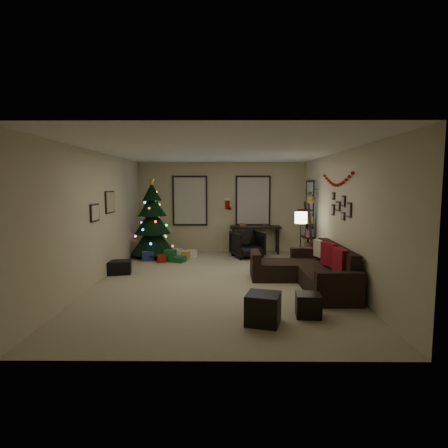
{
  "coord_description": "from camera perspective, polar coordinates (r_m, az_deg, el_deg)",
  "views": [
    {
      "loc": [
        0.16,
        -7.47,
        2.01
      ],
      "look_at": [
        0.1,
        0.6,
        1.15
      ],
      "focal_mm": 29.13,
      "sensor_mm": 36.0,
      "label": 1
    }
  ],
  "objects": [
    {
      "name": "floor_lamp",
      "position": [
        8.94,
        11.97,
        0.41
      ],
      "size": [
        0.29,
        0.29,
        1.37
      ],
      "rotation": [
        0.0,
        0.0,
        0.39
      ],
      "color": "black",
      "rests_on": "floor"
    },
    {
      "name": "pillow_red_a",
      "position": [
        6.89,
        17.79,
        -5.67
      ],
      "size": [
        0.16,
        0.49,
        0.48
      ],
      "primitive_type": "cube",
      "rotation": [
        0.0,
        0.0,
        0.06
      ],
      "color": "maroon",
      "rests_on": "sofa"
    },
    {
      "name": "wall_front",
      "position": [
        4.03,
        -1.9,
        -3.33
      ],
      "size": [
        5.0,
        0.0,
        5.0
      ],
      "primitive_type": "plane",
      "rotation": [
        -1.57,
        0.0,
        0.0
      ],
      "color": "beige",
      "rests_on": "floor"
    },
    {
      "name": "pillow_red_b",
      "position": [
        7.56,
        16.2,
        -4.6
      ],
      "size": [
        0.25,
        0.48,
        0.46
      ],
      "primitive_type": "cube",
      "rotation": [
        0.0,
        0.0,
        0.29
      ],
      "color": "maroon",
      "rests_on": "sofa"
    },
    {
      "name": "potted_plant",
      "position": [
        9.44,
        13.58,
        4.66
      ],
      "size": [
        0.57,
        0.55,
        0.48
      ],
      "primitive_type": "imported",
      "rotation": [
        0.0,
        0.0,
        0.62
      ],
      "color": "#4C4C4C",
      "rests_on": "bookshelf"
    },
    {
      "name": "window_back_left",
      "position": [
        11.01,
        -5.36,
        3.65
      ],
      "size": [
        1.05,
        0.06,
        1.5
      ],
      "color": "#728CB2",
      "rests_on": "wall_back"
    },
    {
      "name": "wall_right",
      "position": [
        7.85,
        17.76,
        0.97
      ],
      "size": [
        0.0,
        7.0,
        7.0
      ],
      "primitive_type": "plane",
      "rotation": [
        1.57,
        0.0,
        -1.57
      ],
      "color": "beige",
      "rests_on": "floor"
    },
    {
      "name": "wall_back",
      "position": [
        10.99,
        -0.4,
        2.63
      ],
      "size": [
        5.0,
        0.0,
        5.0
      ],
      "primitive_type": "plane",
      "rotation": [
        1.57,
        0.0,
        0.0
      ],
      "color": "beige",
      "rests_on": "floor"
    },
    {
      "name": "ottoman_near",
      "position": [
        5.45,
        6.15,
        -13.08
      ],
      "size": [
        0.58,
        0.58,
        0.45
      ],
      "primitive_type": "cube",
      "rotation": [
        0.0,
        0.0,
        -0.28
      ],
      "color": "black",
      "rests_on": "floor"
    },
    {
      "name": "window_back_right",
      "position": [
        10.98,
        4.57,
        3.66
      ],
      "size": [
        1.05,
        0.06,
        1.5
      ],
      "color": "#728CB2",
      "rests_on": "wall_back"
    },
    {
      "name": "wall_left",
      "position": [
        7.96,
        -19.11,
        0.99
      ],
      "size": [
        0.0,
        7.0,
        7.0
      ],
      "primitive_type": "plane",
      "rotation": [
        1.57,
        0.0,
        1.57
      ],
      "color": "beige",
      "rests_on": "floor"
    },
    {
      "name": "window_right_wall",
      "position": [
        10.29,
        13.42,
        3.07
      ],
      "size": [
        0.06,
        0.9,
        1.3
      ],
      "color": "#728CB2",
      "rests_on": "wall_right"
    },
    {
      "name": "garland",
      "position": [
        7.96,
        17.27,
        6.7
      ],
      "size": [
        0.08,
        1.9,
        0.3
      ],
      "primitive_type": null,
      "color": "#A5140C",
      "rests_on": "wall_right"
    },
    {
      "name": "art_map",
      "position": [
        8.61,
        -17.46,
        3.31
      ],
      "size": [
        0.04,
        0.6,
        0.5
      ],
      "color": "black",
      "rests_on": "wall_left"
    },
    {
      "name": "presents",
      "position": [
        10.02,
        -8.48,
        -4.88
      ],
      "size": [
        1.5,
        1.01,
        0.3
      ],
      "rotation": [
        0.0,
        0.0,
        -0.39
      ],
      "color": "gold",
      "rests_on": "floor"
    },
    {
      "name": "storage_bin",
      "position": [
        8.68,
        -16.37,
        -6.55
      ],
      "size": [
        0.67,
        0.51,
        0.3
      ],
      "primitive_type": "cube",
      "rotation": [
        0.0,
        0.0,
        0.2
      ],
      "color": "black",
      "rests_on": "floor"
    },
    {
      "name": "stocking_left",
      "position": [
        11.06,
        -1.13,
        3.2
      ],
      "size": [
        0.2,
        0.05,
        0.36
      ],
      "color": "#990F0C",
      "rests_on": "wall_back"
    },
    {
      "name": "floor",
      "position": [
        7.74,
        -0.79,
        -8.97
      ],
      "size": [
        7.0,
        7.0,
        0.0
      ],
      "primitive_type": "plane",
      "color": "tan",
      "rests_on": "ground"
    },
    {
      "name": "desk_chair",
      "position": [
        10.19,
        3.69,
        -3.18
      ],
      "size": [
        0.92,
        0.89,
        0.75
      ],
      "primitive_type": "imported",
      "rotation": [
        0.0,
        0.0,
        0.37
      ],
      "color": "black",
      "rests_on": "floor"
    },
    {
      "name": "art_abstract",
      "position": [
        7.7,
        -19.63,
        1.69
      ],
      "size": [
        0.04,
        0.45,
        0.35
      ],
      "color": "black",
      "rests_on": "wall_left"
    },
    {
      "name": "ottoman_far",
      "position": [
        5.86,
        13.09,
        -12.29
      ],
      "size": [
        0.41,
        0.41,
        0.36
      ],
      "primitive_type": "cube",
      "rotation": [
        0.0,
        0.0,
        -0.1
      ],
      "color": "black",
      "rests_on": "floor"
    },
    {
      "name": "gallery",
      "position": [
        7.76,
        17.83,
        2.56
      ],
      "size": [
        0.03,
        1.25,
        0.54
      ],
      "color": "black",
      "rests_on": "wall_right"
    },
    {
      "name": "christmas_tree",
      "position": [
        10.33,
        -11.16,
        0.01
      ],
      "size": [
        1.22,
        1.22,
        2.27
      ],
      "rotation": [
        0.0,
        0.0,
        0.03
      ],
      "color": "black",
      "rests_on": "floor"
    },
    {
      "name": "stocking_right",
      "position": [
        10.96,
        0.58,
        3.24
      ],
      "size": [
        0.2,
        0.05,
        0.36
      ],
      "color": "#990F0C",
      "rests_on": "wall_back"
    },
    {
      "name": "desk",
      "position": [
        10.8,
        4.93,
        -0.84
      ],
      "size": [
        1.5,
        0.54,
        0.81
      ],
      "color": "black",
      "rests_on": "floor"
    },
    {
      "name": "pillow_cream",
      "position": [
        8.23,
        14.88,
        -3.78
      ],
      "size": [
        0.22,
        0.38,
        0.37
      ],
      "primitive_type": "cube",
      "rotation": [
        0.0,
        0.0,
        0.35
      ],
      "color": "beige",
      "rests_on": "sofa"
    },
    {
      "name": "bookshelf",
      "position": [
        9.78,
        13.07,
        -1.36
      ],
      "size": [
        0.3,
        0.47,
        1.59
      ],
      "color": "black",
      "rests_on": "floor"
    },
    {
      "name": "sofa",
      "position": [
        7.6,
        13.48,
        -7.32
      ],
      "size": [
        1.74,
        2.54,
        0.83
      ],
      "color": "black",
      "rests_on": "floor"
    },
    {
      "name": "ceiling",
      "position": [
        7.5,
        -0.82,
        11.36
      ],
      "size": [
        7.0,
        7.0,
        0.0
      ],
      "primitive_type": "plane",
      "rotation": [
        3.14,
        0.0,
        0.0
      ],
      "color": "white",
      "rests_on": "floor"
    }
  ]
}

